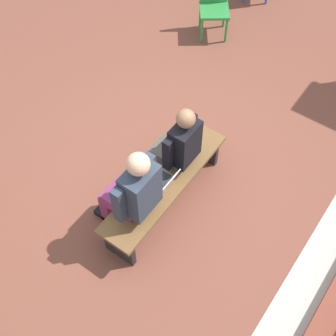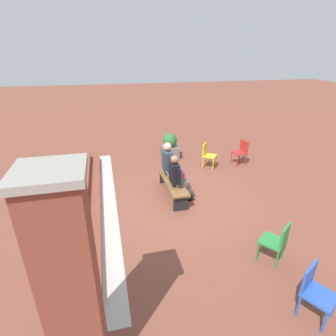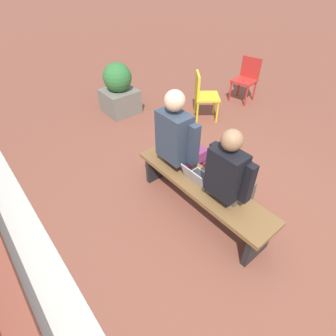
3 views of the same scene
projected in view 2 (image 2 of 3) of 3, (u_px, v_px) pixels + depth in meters
name	position (u px, v px, depth m)	size (l,w,h in m)	color
ground_plane	(176.00, 199.00, 7.12)	(60.00, 60.00, 0.00)	brown
concrete_strip	(108.00, 203.00, 6.92)	(7.15, 0.40, 0.01)	#B7B2A8
brick_steps	(86.00, 201.00, 6.75)	(6.35, 0.60, 0.30)	brown
brick_pillar_left_of_steps	(71.00, 282.00, 2.82)	(0.64, 0.64, 2.71)	brown
bench	(173.00, 184.00, 7.17)	(1.80, 0.44, 0.45)	brown
person_student	(178.00, 177.00, 6.77)	(0.51, 0.64, 1.29)	#4C473D
person_adult	(171.00, 164.00, 7.42)	(0.57, 0.72, 1.39)	#7F2D5B
laptop	(172.00, 178.00, 7.16)	(0.32, 0.29, 0.21)	#9EA0A5
plastic_chair_far_left	(315.00, 289.00, 3.80)	(0.57, 0.57, 0.84)	#2D56B7
plastic_chair_far_right	(208.00, 154.00, 8.93)	(0.59, 0.59, 0.84)	gold
plastic_chair_mid_courtyard	(241.00, 151.00, 9.21)	(0.48, 0.48, 0.84)	red
plastic_chair_by_pillar	(277.00, 240.00, 4.80)	(0.59, 0.59, 0.84)	#2D893D
planter	(170.00, 147.00, 9.76)	(0.60, 0.60, 0.94)	#6B665B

